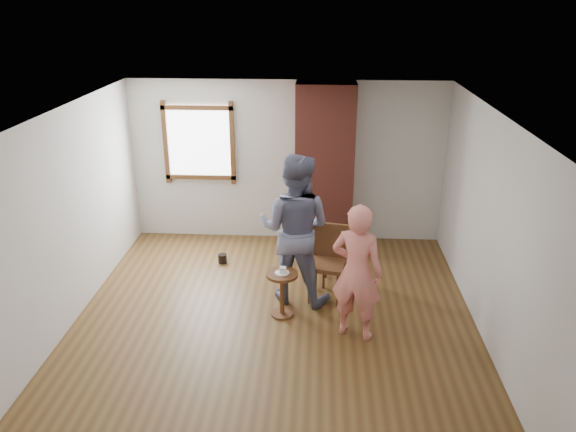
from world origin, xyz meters
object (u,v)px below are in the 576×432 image
object	(u,v)px
stoneware_crock	(293,233)
person_pink	(357,272)
dining_chair_right	(337,252)
side_table	(282,287)
man	(295,229)
dining_chair_left	(328,258)

from	to	relation	value
stoneware_crock	person_pink	distance (m)	2.73
dining_chair_right	side_table	bearing A→B (deg)	-120.71
stoneware_crock	man	world-z (taller)	man
stoneware_crock	man	xyz separation A→B (m)	(0.10, -1.68, 0.78)
man	person_pink	distance (m)	1.14
dining_chair_right	person_pink	size ratio (longest dim) A/B	0.49
stoneware_crock	person_pink	bearing A→B (deg)	-71.23
side_table	stoneware_crock	bearing A→B (deg)	89.08
dining_chair_left	dining_chair_right	size ratio (longest dim) A/B	1.22
dining_chair_left	person_pink	distance (m)	1.03
man	person_pink	bearing A→B (deg)	146.01
dining_chair_left	side_table	world-z (taller)	dining_chair_left
stoneware_crock	side_table	world-z (taller)	side_table
dining_chair_right	man	size ratio (longest dim) A/B	0.41
stoneware_crock	side_table	distance (m)	2.14
stoneware_crock	side_table	size ratio (longest dim) A/B	0.73
man	dining_chair_left	bearing A→B (deg)	-153.32
dining_chair_right	man	xyz separation A→B (m)	(-0.57, -0.49, 0.54)
dining_chair_left	man	bearing A→B (deg)	-156.27
side_table	dining_chair_right	bearing A→B (deg)	53.20
dining_chair_right	side_table	size ratio (longest dim) A/B	1.37
stoneware_crock	man	size ratio (longest dim) A/B	0.22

